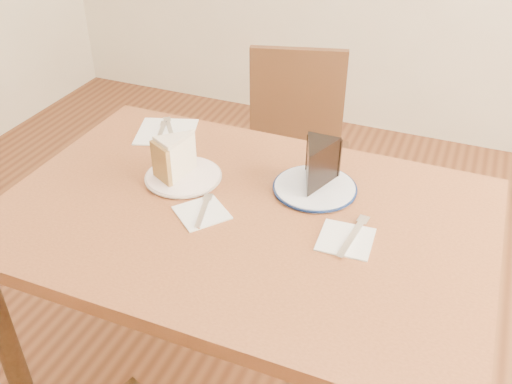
% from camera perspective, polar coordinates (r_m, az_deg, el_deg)
% --- Properties ---
extents(table, '(1.20, 0.80, 0.75)m').
position_cam_1_polar(table, '(1.46, -1.33, -5.08)').
color(table, '#5E3019').
rests_on(table, ground).
extents(chair_far, '(0.52, 0.52, 0.85)m').
position_cam_1_polar(chair_far, '(2.16, 3.71, 3.47)').
color(chair_far, '#341C0F').
rests_on(chair_far, ground).
extents(plate_cream, '(0.20, 0.20, 0.01)m').
position_cam_1_polar(plate_cream, '(1.53, -7.27, 1.54)').
color(plate_cream, white).
rests_on(plate_cream, table).
extents(plate_navy, '(0.21, 0.21, 0.01)m').
position_cam_1_polar(plate_navy, '(1.48, 5.90, 0.41)').
color(plate_navy, white).
rests_on(plate_navy, table).
extents(carrot_cake, '(0.11, 0.13, 0.10)m').
position_cam_1_polar(carrot_cake, '(1.51, -7.65, 3.53)').
color(carrot_cake, white).
rests_on(carrot_cake, plate_cream).
extents(chocolate_cake, '(0.09, 0.13, 0.10)m').
position_cam_1_polar(chocolate_cake, '(1.46, 5.99, 2.43)').
color(chocolate_cake, black).
rests_on(chocolate_cake, plate_navy).
extents(napkin_cream, '(0.16, 0.16, 0.00)m').
position_cam_1_polar(napkin_cream, '(1.40, -5.44, -2.07)').
color(napkin_cream, white).
rests_on(napkin_cream, table).
extents(napkin_navy, '(0.13, 0.13, 0.00)m').
position_cam_1_polar(napkin_navy, '(1.33, 8.96, -4.70)').
color(napkin_navy, white).
rests_on(napkin_navy, table).
extents(napkin_spare, '(0.22, 0.22, 0.00)m').
position_cam_1_polar(napkin_spare, '(1.77, -8.95, 5.97)').
color(napkin_spare, white).
rests_on(napkin_spare, table).
extents(fork_cream, '(0.05, 0.14, 0.00)m').
position_cam_1_polar(fork_cream, '(1.40, -5.31, -1.87)').
color(fork_cream, silver).
rests_on(fork_cream, napkin_cream).
extents(knife_navy, '(0.03, 0.17, 0.00)m').
position_cam_1_polar(knife_navy, '(1.33, 9.63, -4.38)').
color(knife_navy, silver).
rests_on(knife_navy, napkin_navy).
extents(fork_spare, '(0.09, 0.12, 0.00)m').
position_cam_1_polar(fork_spare, '(1.78, -8.65, 6.36)').
color(fork_spare, silver).
rests_on(fork_spare, napkin_spare).
extents(knife_spare, '(0.07, 0.15, 0.00)m').
position_cam_1_polar(knife_spare, '(1.75, -9.54, 5.75)').
color(knife_spare, silver).
rests_on(knife_spare, napkin_spare).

